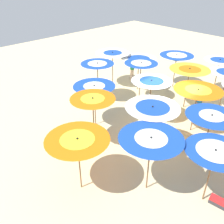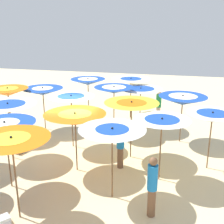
# 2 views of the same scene
# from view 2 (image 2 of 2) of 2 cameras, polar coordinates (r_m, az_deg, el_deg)

# --- Properties ---
(ground) EXTENTS (40.44, 40.44, 0.04)m
(ground) POSITION_cam_2_polar(r_m,az_deg,el_deg) (12.53, -8.13, -8.52)
(ground) COLOR beige
(beach_umbrella_0) EXTENTS (2.26, 2.26, 2.40)m
(beach_umbrella_0) POSITION_cam_2_polar(r_m,az_deg,el_deg) (16.54, 3.80, 6.17)
(beach_umbrella_0) COLOR brown
(beach_umbrella_0) RESTS_ON ground
(beach_umbrella_1) EXTENTS (1.92, 1.92, 2.48)m
(beach_umbrella_1) POSITION_cam_2_polar(r_m,az_deg,el_deg) (16.03, -4.82, 6.02)
(beach_umbrella_1) COLOR brown
(beach_umbrella_1) RESTS_ON ground
(beach_umbrella_2) EXTENTS (2.08, 2.08, 2.28)m
(beach_umbrella_2) POSITION_cam_2_polar(r_m,az_deg,el_deg) (15.07, -13.63, 3.99)
(beach_umbrella_2) COLOR brown
(beach_umbrella_2) RESTS_ON ground
(beach_umbrella_3) EXTENTS (1.95, 1.95, 2.49)m
(beach_umbrella_3) POSITION_cam_2_polar(r_m,az_deg,el_deg) (14.52, -20.08, 3.76)
(beach_umbrella_3) COLOR brown
(beach_umbrella_3) RESTS_ON ground
(beach_umbrella_5) EXTENTS (2.29, 2.29, 2.22)m
(beach_umbrella_5) POSITION_cam_2_polar(r_m,az_deg,el_deg) (14.92, 5.73, 4.14)
(beach_umbrella_5) COLOR brown
(beach_umbrella_5) RESTS_ON ground
(beach_umbrella_6) EXTENTS (1.94, 1.94, 2.49)m
(beach_umbrella_6) POSITION_cam_2_polar(r_m,az_deg,el_deg) (13.95, 0.40, 4.40)
(beach_umbrella_6) COLOR brown
(beach_umbrella_6) RESTS_ON ground
(beach_umbrella_7) EXTENTS (2.02, 2.02, 2.43)m
(beach_umbrella_7) POSITION_cam_2_polar(r_m,az_deg,el_deg) (12.58, -8.15, 2.53)
(beach_umbrella_7) COLOR brown
(beach_umbrella_7) RESTS_ON ground
(beach_umbrella_8) EXTENTS (2.24, 2.24, 2.41)m
(beach_umbrella_8) POSITION_cam_2_polar(r_m,az_deg,el_deg) (12.08, -20.04, 0.76)
(beach_umbrella_8) COLOR brown
(beach_umbrella_8) RESTS_ON ground
(beach_umbrella_10) EXTENTS (2.20, 2.20, 2.29)m
(beach_umbrella_10) POSITION_cam_2_polar(r_m,az_deg,el_deg) (13.44, 13.90, 2.28)
(beach_umbrella_10) COLOR brown
(beach_umbrella_10) RESTS_ON ground
(beach_umbrella_11) EXTENTS (2.21, 2.21, 2.45)m
(beach_umbrella_11) POSITION_cam_2_polar(r_m,az_deg,el_deg) (11.44, 3.91, 1.21)
(beach_umbrella_11) COLOR brown
(beach_umbrella_11) RESTS_ON ground
(beach_umbrella_12) EXTENTS (2.28, 2.28, 2.34)m
(beach_umbrella_12) POSITION_cam_2_polar(r_m,az_deg,el_deg) (10.50, -7.36, -1.41)
(beach_umbrella_12) COLOR brown
(beach_umbrella_12) RESTS_ON ground
(beach_umbrella_13) EXTENTS (2.01, 2.01, 2.40)m
(beach_umbrella_13) POSITION_cam_2_polar(r_m,az_deg,el_deg) (9.94, -20.56, -3.04)
(beach_umbrella_13) COLOR brown
(beach_umbrella_13) RESTS_ON ground
(beach_umbrella_15) EXTENTS (1.91, 1.91, 2.32)m
(beach_umbrella_15) POSITION_cam_2_polar(r_m,az_deg,el_deg) (11.17, 19.36, -1.01)
(beach_umbrella_15) COLOR brown
(beach_umbrella_15) RESTS_ON ground
(beach_umbrella_16) EXTENTS (1.95, 1.95, 2.36)m
(beach_umbrella_16) POSITION_cam_2_polar(r_m,az_deg,el_deg) (9.89, 9.89, -2.38)
(beach_umbrella_16) COLOR brown
(beach_umbrella_16) RESTS_ON ground
(beach_umbrella_17) EXTENTS (2.07, 2.07, 2.43)m
(beach_umbrella_17) POSITION_cam_2_polar(r_m,az_deg,el_deg) (8.72, 0.04, -4.68)
(beach_umbrella_17) COLOR brown
(beach_umbrella_17) RESTS_ON ground
(beach_umbrella_18) EXTENTS (2.11, 2.11, 2.56)m
(beach_umbrella_18) POSITION_cam_2_polar(r_m,az_deg,el_deg) (8.19, -19.35, -6.29)
(beach_umbrella_18) COLOR brown
(beach_umbrella_18) RESTS_ON ground
(lounger_1) EXTENTS (0.68, 1.28, 0.59)m
(lounger_1) POSITION_cam_2_polar(r_m,az_deg,el_deg) (13.32, -17.05, -6.43)
(lounger_1) COLOR olive
(lounger_1) RESTS_ON ground
(beachgoer_0) EXTENTS (0.30, 0.30, 1.89)m
(beachgoer_0) POSITION_cam_2_polar(r_m,az_deg,el_deg) (8.48, 8.01, -14.33)
(beachgoer_0) COLOR brown
(beachgoer_0) RESTS_ON ground
(beachgoer_1) EXTENTS (0.30, 0.30, 1.80)m
(beachgoer_1) POSITION_cam_2_polar(r_m,az_deg,el_deg) (11.00, 1.69, -6.62)
(beachgoer_1) COLOR brown
(beachgoer_1) RESTS_ON ground
(beachgoer_2) EXTENTS (0.30, 0.30, 1.79)m
(beachgoer_2) POSITION_cam_2_polar(r_m,az_deg,el_deg) (16.36, 9.26, 1.35)
(beachgoer_2) COLOR beige
(beachgoer_2) RESTS_ON ground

